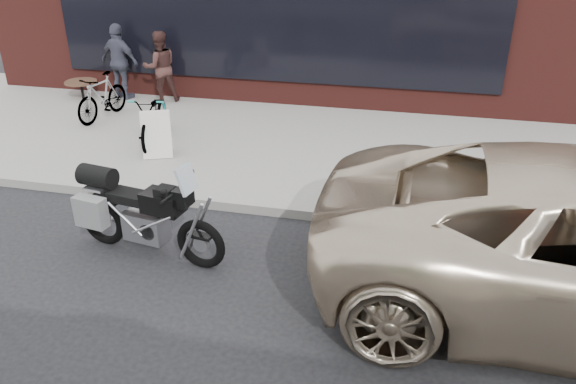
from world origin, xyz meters
TOP-DOWN VIEW (x-y plane):
  - near_sidewalk at (0.00, 7.00)m, footprint 44.00×6.00m
  - motorcycle at (-2.15, 2.64)m, footprint 2.20×0.76m
  - bicycle_front at (-3.52, 6.12)m, footprint 1.03×1.96m
  - bicycle_rear at (-5.22, 7.17)m, footprint 0.68×1.64m
  - sandwich_sign at (-3.23, 5.56)m, footprint 0.66×0.64m
  - cafe_table at (-6.46, 8.37)m, footprint 0.74×0.74m
  - cafe_patron_left at (-4.50, 8.60)m, footprint 0.99×0.95m
  - cafe_patron_right at (-5.50, 8.60)m, footprint 1.09×0.66m

SIDE VIEW (x-z plane):
  - near_sidewalk at x=0.00m, z-range 0.00..0.15m
  - cafe_table at x=-6.46m, z-range 0.33..0.75m
  - sandwich_sign at x=-3.23m, z-range 0.15..0.98m
  - motorcycle at x=-2.15m, z-range -0.10..1.31m
  - bicycle_rear at x=-5.22m, z-range 0.15..1.10m
  - bicycle_front at x=-3.52m, z-range 0.15..1.13m
  - cafe_patron_left at x=-4.50m, z-range 0.15..1.76m
  - cafe_patron_right at x=-5.50m, z-range 0.15..1.89m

